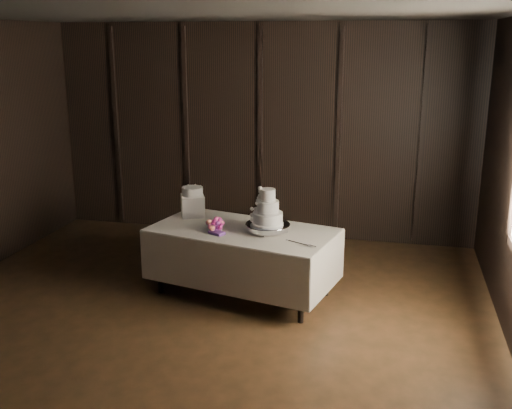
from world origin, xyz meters
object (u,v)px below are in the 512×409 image
(cake_stand, at_px, (268,228))
(box_pedestal, at_px, (193,206))
(bouquet, at_px, (215,225))
(small_cake, at_px, (192,191))
(display_table, at_px, (243,259))
(wedding_cake, at_px, (265,210))

(cake_stand, distance_m, box_pedestal, 1.06)
(bouquet, bearing_deg, cake_stand, 8.09)
(box_pedestal, distance_m, small_cake, 0.17)
(display_table, xyz_separation_m, bouquet, (-0.28, -0.11, 0.40))
(bouquet, xyz_separation_m, box_pedestal, (-0.42, 0.47, 0.06))
(wedding_cake, bearing_deg, small_cake, 174.50)
(cake_stand, relative_size, box_pedestal, 1.86)
(display_table, relative_size, small_cake, 8.91)
(wedding_cake, relative_size, small_cake, 1.59)
(box_pedestal, bearing_deg, wedding_cake, -23.08)
(display_table, height_order, box_pedestal, box_pedestal)
(bouquet, height_order, small_cake, small_cake)
(display_table, bearing_deg, small_cake, 165.50)
(cake_stand, bearing_deg, small_cake, 158.33)
(bouquet, relative_size, small_cake, 1.56)
(display_table, bearing_deg, box_pedestal, 165.50)
(wedding_cake, xyz_separation_m, bouquet, (-0.53, -0.06, -0.18))
(cake_stand, xyz_separation_m, small_cake, (-0.98, 0.39, 0.25))
(display_table, xyz_separation_m, cake_stand, (0.29, -0.03, 0.39))
(cake_stand, distance_m, bouquet, 0.57)
(bouquet, bearing_deg, box_pedestal, 131.76)
(wedding_cake, height_order, small_cake, wedding_cake)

